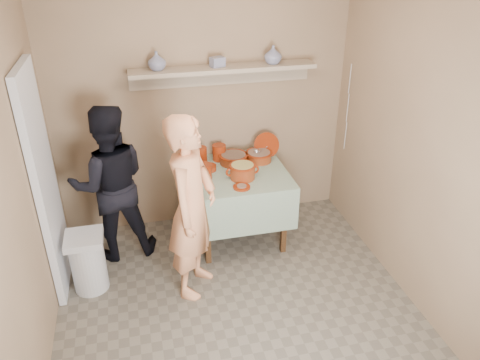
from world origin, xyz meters
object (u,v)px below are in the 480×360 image
object	(u,v)px
person_helper	(110,184)
cazuela_rice	(242,170)
person_cook	(192,208)
serving_table	(237,182)
trash_bin	(88,262)

from	to	relation	value
person_helper	cazuela_rice	bearing A→B (deg)	167.82
person_cook	cazuela_rice	bearing A→B (deg)	-18.26
serving_table	cazuela_rice	size ratio (longest dim) A/B	2.95
person_helper	serving_table	xyz separation A→B (m)	(1.22, -0.01, -0.13)
person_cook	person_helper	xyz separation A→B (m)	(-0.67, 0.69, -0.05)
person_cook	person_helper	bearing A→B (deg)	72.35
person_cook	trash_bin	world-z (taller)	person_cook
person_cook	cazuela_rice	xyz separation A→B (m)	(0.57, 0.54, 0.02)
person_helper	person_cook	bearing A→B (deg)	129.11
cazuela_rice	trash_bin	bearing A→B (deg)	-167.06
serving_table	person_cook	bearing A→B (deg)	-128.67
person_helper	trash_bin	xyz separation A→B (m)	(-0.25, -0.50, -0.49)
cazuela_rice	trash_bin	size ratio (longest dim) A/B	0.59
trash_bin	person_helper	bearing A→B (deg)	63.33
trash_bin	serving_table	bearing A→B (deg)	18.52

